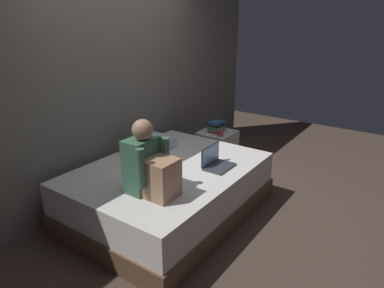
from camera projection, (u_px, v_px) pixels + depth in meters
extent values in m
plane|color=#47382D|center=(203.00, 213.00, 3.72)|extent=(8.00, 8.00, 0.00)
cube|color=slate|center=(115.00, 76.00, 3.89)|extent=(5.60, 0.10, 2.70)
cube|color=brown|center=(169.00, 204.00, 3.69)|extent=(2.00, 1.50, 0.21)
cube|color=silver|center=(168.00, 181.00, 3.59)|extent=(1.96, 1.46, 0.32)
cube|color=beige|center=(217.00, 150.00, 4.73)|extent=(0.44, 0.44, 0.53)
sphere|color=gray|center=(231.00, 145.00, 4.57)|extent=(0.04, 0.04, 0.04)
cube|color=#38664C|center=(142.00, 165.00, 2.99)|extent=(0.30, 0.20, 0.48)
sphere|color=#A87C5E|center=(143.00, 130.00, 2.86)|extent=(0.18, 0.18, 0.18)
cube|color=#A87C5E|center=(162.00, 179.00, 2.90)|extent=(0.26, 0.24, 0.34)
cylinder|color=#38664C|center=(141.00, 169.00, 2.77)|extent=(0.07, 0.07, 0.34)
cylinder|color=#38664C|center=(166.00, 156.00, 3.02)|extent=(0.07, 0.07, 0.34)
cube|color=#333842|center=(220.00, 167.00, 3.52)|extent=(0.32, 0.22, 0.02)
cube|color=#333842|center=(210.00, 154.00, 3.54)|extent=(0.32, 0.01, 0.20)
cube|color=#8CB2EA|center=(211.00, 155.00, 3.53)|extent=(0.29, 0.00, 0.18)
cube|color=silver|center=(150.00, 146.00, 3.94)|extent=(0.56, 0.36, 0.13)
cube|color=#9E2D28|center=(216.00, 131.00, 4.64)|extent=(0.20, 0.14, 0.02)
cube|color=teal|center=(217.00, 129.00, 4.62)|extent=(0.20, 0.14, 0.03)
cube|color=#387042|center=(216.00, 127.00, 4.61)|extent=(0.20, 0.16, 0.03)
cube|color=black|center=(216.00, 125.00, 4.63)|extent=(0.21, 0.14, 0.03)
cube|color=#284C84|center=(217.00, 123.00, 4.61)|extent=(0.19, 0.16, 0.03)
cylinder|color=#933833|center=(220.00, 133.00, 4.46)|extent=(0.08, 0.08, 0.09)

